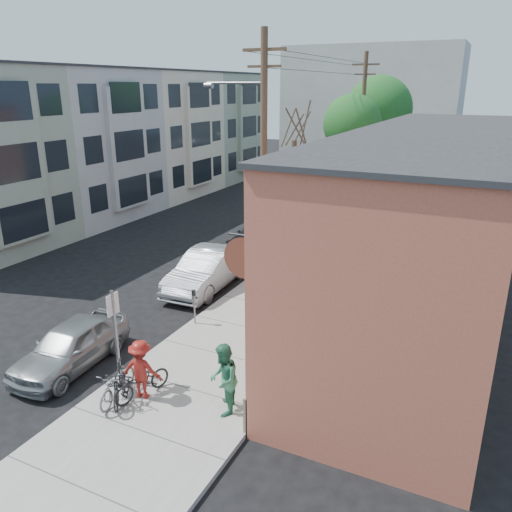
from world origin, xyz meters
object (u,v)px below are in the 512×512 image
at_px(patio_chair_a, 294,343).
at_px(patio_chair_b, 258,374).
at_px(car_0, 71,346).
at_px(parking_meter_near, 194,301).
at_px(sign_post, 115,329).
at_px(parked_bike_b, 118,384).
at_px(parked_bike_a, 119,382).
at_px(utility_pole_near, 262,154).
at_px(patron_green, 223,379).
at_px(bus, 332,163).
at_px(tree_bare, 293,202).
at_px(patron_grey, 295,297).
at_px(parking_meter_far, 288,237).
at_px(car_1, 207,270).
at_px(car_2, 260,237).
at_px(tree_leafy_far, 379,109).
at_px(car_3, 302,213).
at_px(tree_leafy_mid, 352,124).
at_px(cyclist, 141,369).

distance_m(patio_chair_a, patio_chair_b, 2.03).
bearing_deg(car_0, parking_meter_near, 59.37).
height_order(sign_post, parked_bike_b, sign_post).
bearing_deg(parked_bike_a, patio_chair_a, 18.93).
bearing_deg(utility_pole_near, parking_meter_near, -91.53).
xyz_separation_m(patron_green, bus, (-7.38, 32.44, 0.61)).
height_order(utility_pole_near, bus, utility_pole_near).
xyz_separation_m(patio_chair_b, patron_green, (-0.32, -1.32, 0.51)).
height_order(tree_bare, car_0, tree_bare).
height_order(patron_green, car_0, patron_green).
distance_m(patio_chair_b, patron_grey, 4.38).
distance_m(parking_meter_near, parking_meter_far, 8.60).
bearing_deg(car_1, parked_bike_b, -78.35).
xyz_separation_m(parking_meter_far, parked_bike_a, (0.61, -13.27, -0.31)).
bearing_deg(car_2, parking_meter_near, -76.48).
distance_m(patio_chair_a, patron_green, 3.42).
bearing_deg(patio_chair_b, tree_leafy_far, 85.89).
height_order(parking_meter_near, parked_bike_b, parking_meter_near).
bearing_deg(car_1, utility_pole_near, 48.67).
xyz_separation_m(patio_chair_a, patron_grey, (-0.88, 2.29, 0.47)).
xyz_separation_m(patron_grey, parked_bike_a, (-2.46, -6.35, -0.40)).
height_order(patio_chair_a, car_1, car_1).
bearing_deg(utility_pole_near, parked_bike_a, -87.28).
bearing_deg(car_3, parking_meter_near, -89.05).
height_order(tree_leafy_mid, car_0, tree_leafy_mid).
distance_m(car_0, car_3, 18.27).
bearing_deg(tree_bare, parking_meter_near, -94.07).
relative_size(patron_green, car_3, 0.36).
bearing_deg(bus, tree_bare, -73.40).
bearing_deg(tree_bare, car_2, 153.64).
distance_m(parking_meter_far, patio_chair_a, 10.03).
bearing_deg(car_0, patron_green, -5.08).
height_order(patron_grey, car_2, patron_grey).
bearing_deg(cyclist, car_3, -95.16).
xyz_separation_m(parking_meter_near, patron_green, (3.37, -3.94, 0.11)).
bearing_deg(tree_leafy_far, car_1, -95.41).
bearing_deg(patio_chair_a, parked_bike_b, -118.68).
bearing_deg(parking_meter_far, parked_bike_b, -87.56).
bearing_deg(tree_bare, patio_chair_b, -73.14).
distance_m(cyclist, car_2, 13.38).
relative_size(tree_bare, patron_green, 2.97).
relative_size(utility_pole_near, tree_bare, 1.78).
bearing_deg(patron_grey, car_2, -145.14).
height_order(parking_meter_near, patron_grey, patron_grey).
distance_m(sign_post, tree_leafy_far, 28.82).
xyz_separation_m(patio_chair_b, car_2, (-5.29, 11.42, 0.15)).
xyz_separation_m(sign_post, cyclist, (0.99, -0.25, -0.86)).
relative_size(tree_leafy_far, patron_green, 4.57).
bearing_deg(car_0, bus, 90.21).
xyz_separation_m(parking_meter_near, parked_bike_b, (0.57, -4.66, -0.38)).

